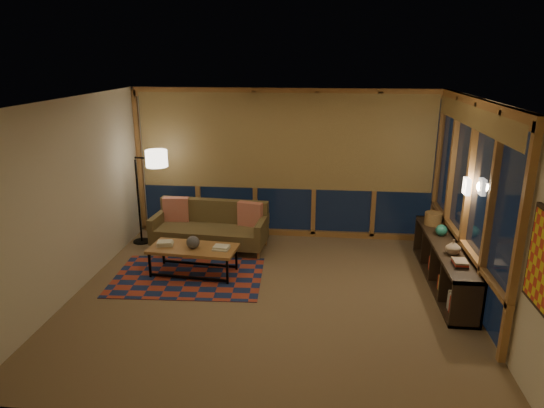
# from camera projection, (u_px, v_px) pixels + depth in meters

# --- Properties ---
(floor) EXTENTS (5.50, 5.00, 0.01)m
(floor) POSITION_uv_depth(u_px,v_px,m) (270.00, 296.00, 6.80)
(floor) COLOR olive
(floor) RESTS_ON ground
(ceiling) EXTENTS (5.50, 5.00, 0.01)m
(ceiling) POSITION_uv_depth(u_px,v_px,m) (269.00, 100.00, 6.01)
(ceiling) COLOR white
(ceiling) RESTS_ON walls
(walls) EXTENTS (5.51, 5.01, 2.70)m
(walls) POSITION_uv_depth(u_px,v_px,m) (270.00, 204.00, 6.41)
(walls) COLOR beige
(walls) RESTS_ON floor
(window_wall_back) EXTENTS (5.30, 0.16, 2.60)m
(window_wall_back) POSITION_uv_depth(u_px,v_px,m) (285.00, 165.00, 8.71)
(window_wall_back) COLOR #AF7341
(window_wall_back) RESTS_ON walls
(window_wall_right) EXTENTS (0.16, 3.70, 2.60)m
(window_wall_right) POSITION_uv_depth(u_px,v_px,m) (466.00, 198.00, 6.70)
(window_wall_right) COLOR #AF7341
(window_wall_right) RESTS_ON walls
(wall_sconce) EXTENTS (0.12, 0.18, 0.22)m
(wall_sconce) POSITION_uv_depth(u_px,v_px,m) (467.00, 186.00, 6.51)
(wall_sconce) COLOR white
(wall_sconce) RESTS_ON walls
(sofa) EXTENTS (1.99, 0.92, 0.80)m
(sofa) POSITION_uv_depth(u_px,v_px,m) (210.00, 227.00, 8.36)
(sofa) COLOR brown
(sofa) RESTS_ON floor
(pillow_left) EXTENTS (0.46, 0.18, 0.45)m
(pillow_left) POSITION_uv_depth(u_px,v_px,m) (176.00, 209.00, 8.61)
(pillow_left) COLOR red
(pillow_left) RESTS_ON sofa
(pillow_right) EXTENTS (0.45, 0.24, 0.43)m
(pillow_right) POSITION_uv_depth(u_px,v_px,m) (250.00, 214.00, 8.37)
(pillow_right) COLOR red
(pillow_right) RESTS_ON sofa
(area_rug) EXTENTS (2.31, 1.60, 0.01)m
(area_rug) POSITION_uv_depth(u_px,v_px,m) (188.00, 277.00, 7.38)
(area_rug) COLOR #AF3E2A
(area_rug) RESTS_ON floor
(coffee_table) EXTENTS (1.37, 0.72, 0.44)m
(coffee_table) POSITION_uv_depth(u_px,v_px,m) (194.00, 261.00, 7.43)
(coffee_table) COLOR #AF7341
(coffee_table) RESTS_ON floor
(book_stack_a) EXTENTS (0.25, 0.21, 0.06)m
(book_stack_a) POSITION_uv_depth(u_px,v_px,m) (165.00, 243.00, 7.44)
(book_stack_a) COLOR beige
(book_stack_a) RESTS_ON coffee_table
(book_stack_b) EXTENTS (0.27, 0.22, 0.05)m
(book_stack_b) POSITION_uv_depth(u_px,v_px,m) (221.00, 248.00, 7.29)
(book_stack_b) COLOR beige
(book_stack_b) RESTS_ON coffee_table
(ceramic_pot) EXTENTS (0.23, 0.23, 0.20)m
(ceramic_pot) POSITION_uv_depth(u_px,v_px,m) (193.00, 242.00, 7.31)
(ceramic_pot) COLOR black
(ceramic_pot) RESTS_ON coffee_table
(floor_lamp) EXTENTS (0.59, 0.40, 1.70)m
(floor_lamp) POSITION_uv_depth(u_px,v_px,m) (138.00, 197.00, 8.52)
(floor_lamp) COLOR black
(floor_lamp) RESTS_ON floor
(bookshelf) EXTENTS (0.40, 2.53, 0.63)m
(bookshelf) POSITION_uv_depth(u_px,v_px,m) (444.00, 264.00, 7.08)
(bookshelf) COLOR #2F2217
(bookshelf) RESTS_ON floor
(basket) EXTENTS (0.28, 0.28, 0.20)m
(basket) POSITION_uv_depth(u_px,v_px,m) (433.00, 219.00, 7.75)
(basket) COLOR olive
(basket) RESTS_ON bookshelf
(teal_bowl) EXTENTS (0.21, 0.21, 0.17)m
(teal_bowl) POSITION_uv_depth(u_px,v_px,m) (441.00, 230.00, 7.28)
(teal_bowl) COLOR #216E5E
(teal_bowl) RESTS_ON bookshelf
(vase) EXTENTS (0.26, 0.26, 0.21)m
(vase) POSITION_uv_depth(u_px,v_px,m) (453.00, 247.00, 6.59)
(vase) COLOR tan
(vase) RESTS_ON bookshelf
(shelf_book_stack) EXTENTS (0.25, 0.30, 0.07)m
(shelf_book_stack) POSITION_uv_depth(u_px,v_px,m) (460.00, 263.00, 6.26)
(shelf_book_stack) COLOR beige
(shelf_book_stack) RESTS_ON bookshelf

